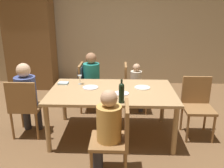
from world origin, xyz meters
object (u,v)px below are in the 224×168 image
Objects in this scene: dining_table at (112,95)px; dinner_plate_guest_right at (142,88)px; person_child_small at (137,83)px; chair_far_left at (85,81)px; dinner_plate_guest_left at (121,93)px; chair_left_end at (25,105)px; person_man_guest at (107,128)px; dinner_plate_host at (91,87)px; person_man_bearded at (27,94)px; wine_glass_near_left at (109,95)px; chair_near at (117,136)px; wine_glass_centre at (80,78)px; armoire_cabinet at (31,43)px; person_woman_host at (93,78)px; chair_right_end at (197,102)px; chair_far_right at (131,84)px; wine_bottle_tall_green at (121,92)px.

dining_table is 0.49m from dinner_plate_guest_right.
dining_table is 1.06m from person_child_small.
chair_far_left is 1.30m from dinner_plate_guest_left.
chair_left_end is 1.55m from person_man_guest.
chair_left_end is 3.78× the size of dinner_plate_guest_right.
chair_far_left is 0.89m from dinner_plate_host.
dinner_plate_guest_right is (0.02, -0.82, 0.19)m from person_child_small.
dinner_plate_guest_left is at bearing -6.73° from person_man_bearded.
chair_far_left is 1.20m from person_man_bearded.
person_man_guest is 0.52m from wine_glass_near_left.
person_man_guest reaches higher than dining_table.
chair_far_left reaches higher than dinner_plate_guest_right.
chair_near is at bearing -84.76° from dining_table.
person_man_bearded is at bearing 55.17° from chair_near.
wine_glass_centre is 0.80m from dinner_plate_guest_left.
armoire_cabinet reaches higher than person_woman_host.
person_man_guest reaches higher than chair_right_end.
person_man_guest is at bearing -67.89° from wine_glass_centre.
person_woman_host is 0.85m from person_child_small.
armoire_cabinet is at bearing -132.59° from chair_far_left.
chair_far_left is at bearing 91.54° from wine_glass_centre.
dinner_plate_guest_left and dinner_plate_guest_right have the same top height.
chair_right_end is 1.23m from person_child_small.
dinner_plate_guest_left is at bearing -27.45° from dinner_plate_host.
wine_glass_centre is (-0.50, 1.23, 0.22)m from person_man_guest.
dinner_plate_host is 1.09× the size of dinner_plate_guest_left.
wine_glass_centre is 1.01m from dinner_plate_guest_right.
armoire_cabinet is 2.37× the size of chair_right_end.
wine_glass_centre is (-0.97, -0.67, 0.29)m from person_child_small.
chair_right_end is 6.17× the size of wine_glass_centre.
wine_glass_centre is (-0.50, 0.76, 0.00)m from wine_glass_near_left.
dinner_plate_host is at bearing -178.31° from dinner_plate_guest_right.
person_child_small is at bearing 47.37° from dinner_plate_host.
armoire_cabinet reaches higher than wine_glass_centre.
wine_glass_centre is (0.79, 0.37, 0.32)m from chair_left_end.
chair_far_left is at bearing 119.83° from dining_table.
chair_far_right is 0.81× the size of person_woman_host.
person_man_bearded reaches higher than chair_near.
dinner_plate_guest_right is at bearing -24.50° from person_man_guest.
person_man_bearded is at bearing 161.23° from wine_bottle_tall_green.
person_child_small is 1.49m from wine_bottle_tall_green.
chair_left_end is 1.81m from dinner_plate_guest_right.
person_woman_host reaches higher than person_child_small.
dinner_plate_guest_right is at bearing 3.19° from person_man_bearded.
chair_far_left is 1.29m from chair_left_end.
chair_far_right is at bearing 70.65° from dining_table.
wine_glass_near_left is 1.00× the size of wine_glass_centre.
wine_glass_near_left is (1.29, -0.39, 0.32)m from chair_left_end.
chair_left_end is at bearing 177.70° from dinner_plate_guest_left.
person_man_bearded is 1.99m from person_child_small.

